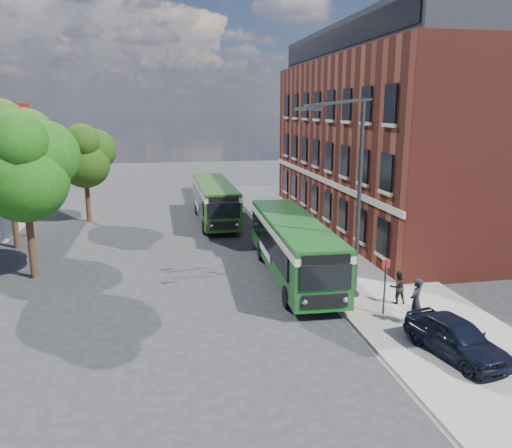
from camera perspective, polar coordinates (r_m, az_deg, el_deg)
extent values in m
plane|color=#262629|center=(24.22, -2.24, -7.65)|extent=(120.00, 120.00, 0.00)
cube|color=#99958B|center=(33.21, 7.72, -1.86)|extent=(6.00, 48.00, 0.15)
cube|color=beige|center=(32.41, 2.59, -2.26)|extent=(0.12, 48.00, 0.01)
cube|color=maroon|center=(38.59, 16.13, 8.75)|extent=(12.00, 26.00, 12.00)
cube|color=beige|center=(36.54, 7.36, 5.15)|extent=(0.12, 26.00, 0.35)
cube|color=#202329|center=(38.77, 16.83, 19.26)|extent=(10.80, 24.80, 2.20)
cube|color=black|center=(36.68, 8.78, 20.03)|extent=(0.08, 24.00, 1.40)
cylinder|color=#333537|center=(36.83, -25.24, 5.49)|extent=(0.10, 0.10, 9.00)
cube|color=#9E1A12|center=(36.49, -25.17, 11.92)|extent=(0.90, 0.02, 0.60)
cylinder|color=#333537|center=(23.65, 11.18, -8.04)|extent=(0.44, 0.44, 0.30)
cylinder|color=#333537|center=(22.47, 11.67, 2.37)|extent=(0.18, 0.18, 9.00)
cube|color=#333537|center=(21.10, 9.65, 13.52)|extent=(2.58, 0.46, 0.37)
cube|color=#333537|center=(22.23, 8.56, 13.53)|extent=(2.58, 0.46, 0.37)
cube|color=#333537|center=(20.25, 6.74, 12.93)|extent=(0.55, 0.22, 0.16)
cube|color=#333537|center=(22.32, 5.05, 12.98)|extent=(0.55, 0.22, 0.16)
cylinder|color=#333537|center=(21.54, 14.48, -7.22)|extent=(0.08, 0.08, 2.50)
cube|color=red|center=(21.19, 14.64, -4.43)|extent=(0.35, 0.04, 0.35)
cube|color=#1A551E|center=(25.82, 4.23, -2.21)|extent=(2.89, 11.84, 2.45)
cube|color=#1A551E|center=(26.19, 4.18, -4.91)|extent=(2.93, 11.88, 0.14)
cube|color=black|center=(25.83, 1.31, -1.89)|extent=(0.41, 9.96, 1.10)
cube|color=black|center=(26.38, 6.80, -1.66)|extent=(0.41, 9.96, 1.10)
cube|color=#EEE7C4|center=(25.62, 4.26, -0.43)|extent=(2.95, 11.90, 0.32)
cube|color=#1A551E|center=(25.54, 4.27, 0.35)|extent=(2.78, 11.74, 0.12)
cube|color=black|center=(20.31, 7.98, -6.07)|extent=(2.15, 0.15, 1.05)
cube|color=black|center=(20.07, 8.06, -4.06)|extent=(2.00, 0.15, 0.38)
cube|color=black|center=(20.65, 7.90, -8.70)|extent=(1.90, 0.14, 0.55)
sphere|color=silver|center=(20.45, 5.57, -8.86)|extent=(0.26, 0.26, 0.26)
sphere|color=silver|center=(20.92, 10.14, -8.50)|extent=(0.26, 0.26, 0.26)
cube|color=black|center=(31.40, 1.83, 0.99)|extent=(2.00, 0.15, 0.90)
cube|color=white|center=(26.69, 1.02, -3.07)|extent=(0.15, 3.20, 0.45)
cylinder|color=black|center=(22.19, 3.57, -8.27)|extent=(0.31, 1.01, 1.00)
cylinder|color=black|center=(22.78, 9.39, -7.85)|extent=(0.31, 1.01, 1.00)
cylinder|color=black|center=(28.86, 0.55, -3.16)|extent=(0.31, 1.01, 1.00)
cylinder|color=black|center=(29.32, 5.07, -2.95)|extent=(0.31, 1.01, 1.00)
cube|color=#285519|center=(38.69, -4.77, 2.92)|extent=(2.59, 11.29, 2.45)
cube|color=#285519|center=(38.94, -4.74, 1.07)|extent=(2.63, 11.33, 0.14)
cube|color=black|center=(38.85, -6.70, 3.10)|extent=(0.16, 9.47, 1.10)
cube|color=black|center=(39.12, -2.96, 3.25)|extent=(0.16, 9.47, 1.10)
cube|color=beige|center=(38.56, -4.79, 4.13)|extent=(2.65, 11.35, 0.32)
cube|color=#285519|center=(38.50, -4.80, 4.66)|extent=(2.49, 11.19, 0.12)
cube|color=black|center=(33.13, -3.67, 1.53)|extent=(2.15, 0.10, 1.05)
cube|color=black|center=(32.98, -3.69, 2.80)|extent=(2.00, 0.10, 0.38)
cube|color=black|center=(33.34, -3.64, -0.16)|extent=(1.90, 0.10, 0.55)
sphere|color=silver|center=(33.26, -5.10, -0.22)|extent=(0.26, 0.26, 0.26)
sphere|color=silver|center=(33.47, -2.20, -0.09)|extent=(0.26, 0.26, 0.26)
cube|color=black|center=(44.22, -5.61, 4.47)|extent=(2.00, 0.10, 0.90)
cube|color=white|center=(39.67, -6.77, 2.21)|extent=(0.07, 3.20, 0.45)
cylinder|color=black|center=(35.10, -5.92, -0.28)|extent=(0.29, 1.00, 1.00)
cylinder|color=black|center=(35.38, -2.15, -0.12)|extent=(0.29, 1.00, 1.00)
cylinder|color=black|center=(41.60, -6.78, 1.80)|extent=(0.29, 1.00, 1.00)
cylinder|color=black|center=(41.83, -3.58, 1.93)|extent=(0.29, 1.00, 1.00)
imported|color=black|center=(19.02, 21.88, -11.90)|extent=(2.41, 4.30, 1.38)
imported|color=black|center=(21.03, 17.81, -8.41)|extent=(0.82, 0.78, 1.88)
imported|color=black|center=(22.98, 15.90, -6.95)|extent=(0.76, 0.61, 1.50)
cylinder|color=#3A2815|center=(27.96, -24.28, -2.07)|extent=(0.36, 0.36, 3.64)
sphere|color=#1A4F11|center=(27.35, -24.93, 4.65)|extent=(4.31, 4.31, 4.31)
sphere|color=#1A4F11|center=(27.69, -23.15, 7.15)|extent=(3.64, 3.64, 3.64)
sphere|color=#1A4F11|center=(26.91, -26.90, 5.76)|extent=(3.31, 3.31, 3.31)
sphere|color=#1A4F11|center=(26.38, -25.76, 8.47)|extent=(2.98, 2.98, 2.98)
cylinder|color=#3A2815|center=(34.49, -25.91, 0.70)|extent=(0.36, 0.36, 3.92)
sphere|color=#294B15|center=(33.99, -26.51, 6.57)|extent=(4.63, 4.63, 4.63)
sphere|color=#294B15|center=(34.36, -24.95, 8.72)|extent=(3.92, 3.92, 3.92)
cylinder|color=#3A2815|center=(40.64, -18.66, 2.51)|extent=(0.36, 0.36, 3.20)
sphere|color=#20400E|center=(40.24, -18.96, 6.58)|extent=(3.78, 3.78, 3.78)
sphere|color=#20400E|center=(40.64, -17.93, 8.06)|extent=(3.20, 3.20, 3.20)
sphere|color=#20400E|center=(39.79, -20.07, 7.28)|extent=(2.91, 2.91, 2.91)
sphere|color=#20400E|center=(39.39, -19.29, 8.88)|extent=(2.62, 2.62, 2.62)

